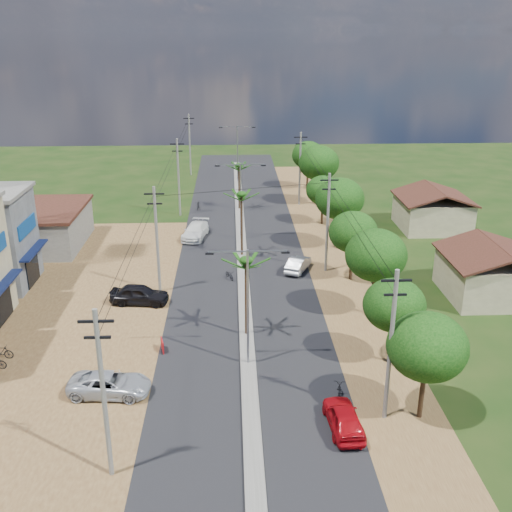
{
  "coord_description": "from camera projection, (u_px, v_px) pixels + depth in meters",
  "views": [
    {
      "loc": [
        -0.91,
        -33.97,
        20.46
      ],
      "look_at": [
        1.02,
        12.13,
        3.0
      ],
      "focal_mm": 42.0,
      "sensor_mm": 36.0,
      "label": 1
    }
  ],
  "objects": [
    {
      "name": "streetlight_far",
      "position": [
        237.0,
        149.0,
        84.05
      ],
      "size": [
        5.1,
        0.18,
        8.0
      ],
      "color": "gray",
      "rests_on": "ground"
    },
    {
      "name": "palm_median_near",
      "position": [
        246.0,
        264.0,
        40.8
      ],
      "size": [
        2.0,
        2.0,
        6.15
      ],
      "color": "black",
      "rests_on": "ground"
    },
    {
      "name": "utility_pole_w_b",
      "position": [
        157.0,
        238.0,
        48.28
      ],
      "size": [
        1.6,
        0.24,
        9.0
      ],
      "color": "#605E56",
      "rests_on": "ground"
    },
    {
      "name": "tree_east_d",
      "position": [
        353.0,
        232.0,
        50.94
      ],
      "size": [
        4.2,
        4.2,
        6.13
      ],
      "color": "black",
      "rests_on": "ground"
    },
    {
      "name": "roadside_sign",
      "position": [
        162.0,
        346.0,
        40.51
      ],
      "size": [
        0.32,
        1.05,
        0.89
      ],
      "rotation": [
        0.0,
        0.0,
        0.24
      ],
      "color": "maroon",
      "rests_on": "ground"
    },
    {
      "name": "utility_pole_w_a",
      "position": [
        103.0,
        392.0,
        27.72
      ],
      "size": [
        1.6,
        0.24,
        9.0
      ],
      "color": "#605E56",
      "rests_on": "ground"
    },
    {
      "name": "car_silver_mid",
      "position": [
        298.0,
        264.0,
        53.99
      ],
      "size": [
        2.87,
        4.18,
        1.3
      ],
      "primitive_type": "imported",
      "rotation": [
        0.0,
        0.0,
        2.72
      ],
      "color": "#AEB3B7",
      "rests_on": "ground"
    },
    {
      "name": "ground",
      "position": [
        248.0,
        365.0,
        39.02
      ],
      "size": [
        160.0,
        160.0,
        0.0
      ],
      "primitive_type": "plane",
      "color": "black",
      "rests_on": "ground"
    },
    {
      "name": "car_parked_silver",
      "position": [
        110.0,
        385.0,
        35.61
      ],
      "size": [
        5.07,
        2.66,
        1.36
      ],
      "primitive_type": "imported",
      "rotation": [
        0.0,
        0.0,
        1.49
      ],
      "color": "#AEB3B7",
      "rests_on": "ground"
    },
    {
      "name": "utility_pole_e_a",
      "position": [
        391.0,
        343.0,
        32.02
      ],
      "size": [
        1.6,
        0.24,
        9.0
      ],
      "color": "#605E56",
      "rests_on": "ground"
    },
    {
      "name": "dirt_shoulder_east",
      "position": [
        338.0,
        275.0,
        53.37
      ],
      "size": [
        5.0,
        90.0,
        0.03
      ],
      "primitive_type": "cube",
      "color": "brown",
      "rests_on": "ground"
    },
    {
      "name": "moto_rider_east",
      "position": [
        339.0,
        394.0,
        35.06
      ],
      "size": [
        1.01,
        1.98,
        0.99
      ],
      "primitive_type": "imported",
      "rotation": [
        0.0,
        0.0,
        2.95
      ],
      "color": "black",
      "rests_on": "ground"
    },
    {
      "name": "streetlight_mid",
      "position": [
        241.0,
        195.0,
        60.69
      ],
      "size": [
        5.1,
        0.18,
        8.0
      ],
      "color": "gray",
      "rests_on": "ground"
    },
    {
      "name": "moto_rider_west_b",
      "position": [
        198.0,
        206.0,
        72.49
      ],
      "size": [
        0.57,
        1.76,
        1.04
      ],
      "primitive_type": "imported",
      "rotation": [
        0.0,
        0.0,
        -0.05
      ],
      "color": "black",
      "rests_on": "ground"
    },
    {
      "name": "dirt_lot_west",
      "position": [
        50.0,
        314.0,
        45.9
      ],
      "size": [
        18.0,
        46.0,
        0.04
      ],
      "primitive_type": "cube",
      "color": "brown",
      "rests_on": "ground"
    },
    {
      "name": "tree_east_f",
      "position": [
        323.0,
        190.0,
        66.04
      ],
      "size": [
        3.8,
        3.8,
        5.52
      ],
      "color": "black",
      "rests_on": "ground"
    },
    {
      "name": "streetlight_near",
      "position": [
        248.0,
        298.0,
        37.33
      ],
      "size": [
        5.1,
        0.18,
        8.0
      ],
      "color": "gray",
      "rests_on": "ground"
    },
    {
      "name": "tree_east_h",
      "position": [
        308.0,
        155.0,
        80.74
      ],
      "size": [
        4.4,
        4.4,
        6.52
      ],
      "color": "black",
      "rests_on": "ground"
    },
    {
      "name": "utility_pole_e_c",
      "position": [
        300.0,
        167.0,
        73.14
      ],
      "size": [
        1.6,
        0.24,
        9.0
      ],
      "color": "#605E56",
      "rests_on": "ground"
    },
    {
      "name": "utility_pole_w_c",
      "position": [
        178.0,
        176.0,
        68.84
      ],
      "size": [
        1.6,
        0.24,
        9.0
      ],
      "color": "#605E56",
      "rests_on": "ground"
    },
    {
      "name": "car_parked_dark",
      "position": [
        140.0,
        295.0,
        47.45
      ],
      "size": [
        4.81,
        2.38,
        1.57
      ],
      "primitive_type": "imported",
      "rotation": [
        0.0,
        0.0,
        1.45
      ],
      "color": "black",
      "rests_on": "ground"
    },
    {
      "name": "low_shed",
      "position": [
        32.0,
        227.0,
        59.93
      ],
      "size": [
        10.4,
        10.4,
        3.95
      ],
      "color": "#605E56",
      "rests_on": "ground"
    },
    {
      "name": "car_red_near",
      "position": [
        344.0,
        418.0,
        32.48
      ],
      "size": [
        1.95,
        4.31,
        1.43
      ],
      "primitive_type": "imported",
      "rotation": [
        0.0,
        0.0,
        3.2
      ],
      "color": "#9B080F",
      "rests_on": "ground"
    },
    {
      "name": "utility_pole_e_b",
      "position": [
        328.0,
        221.0,
        52.58
      ],
      "size": [
        1.6,
        0.24,
        9.0
      ],
      "color": "#605E56",
      "rests_on": "ground"
    },
    {
      "name": "tree_east_e",
      "position": [
        340.0,
        199.0,
        58.16
      ],
      "size": [
        4.8,
        4.8,
        7.14
      ],
      "color": "black",
      "rests_on": "ground"
    },
    {
      "name": "moto_rider_west_a",
      "position": [
        230.0,
        275.0,
        52.26
      ],
      "size": [
        1.11,
        1.62,
        0.81
      ],
      "primitive_type": "imported",
      "rotation": [
        0.0,
        0.0,
        0.41
      ],
      "color": "black",
      "rests_on": "ground"
    },
    {
      "name": "car_white_far",
      "position": [
        195.0,
        231.0,
        62.56
      ],
      "size": [
        3.07,
        5.45,
        1.49
      ],
      "primitive_type": "imported",
      "rotation": [
        0.0,
        0.0,
        -0.2
      ],
      "color": "silver",
      "rests_on": "ground"
    },
    {
      "name": "palm_median_far",
      "position": [
        239.0,
        167.0,
        70.8
      ],
      "size": [
        2.0,
        2.0,
        5.85
      ],
      "color": "black",
      "rests_on": "ground"
    },
    {
      "name": "tree_east_a",
      "position": [
        427.0,
        347.0,
        32.2
      ],
      "size": [
        4.4,
        4.4,
        6.37
      ],
      "color": "black",
      "rests_on": "ground"
    },
    {
      "name": "utility_pole_w_d",
      "position": [
        190.0,
        143.0,
        88.46
      ],
      "size": [
        1.6,
        0.24,
        9.0
      ],
      "color": "#605E56",
      "rests_on": "ground"
    },
    {
      "name": "road",
      "position": [
        243.0,
        276.0,
        53.03
      ],
      "size": [
        12.0,
        110.0,
        0.04
      ],
      "primitive_type": "cube",
      "color": "black",
      "rests_on": "ground"
    },
    {
      "name": "median",
      "position": [
        242.0,
        263.0,
        55.81
      ],
      "size": [
        1.0,
        90.0,
        0.18
      ],
      "primitive_type": "cube",
      "color": "#605E56",
      "rests_on": "ground"
    },
    {
      "name": "palm_median_mid",
      "position": [
        241.0,
        197.0,
        55.62
      ],
      "size": [
        2.0,
        2.0,
        6.55
      ],
      "color": "black",
      "rests_on": "ground"
    },
    {
      "name": "tree_east_g",
      "position": [
        319.0,
        163.0,
        73.06
      ],
      "size": [
        5.0,
        5.0,
        7.38
      ],
      "color": "black",
      "rests_on": "ground"
    },
    {
      "name": "tree_east_b",
      "position": [
        394.0,
        305.0,
        37.93
      ],
      "size": [
        4.0,
        4.0,
        5.83
      ],
      "color": "black",
      "rests_on": "ground"
    },
    {
      "name": "house_east_far",
      "position": [
        433.0,
        207.0,
        65.16
      ],
      "size": [
        7.6,
        7.5,
        4.6
      ],
      "color": "#9B8E69",
      "rests_on": "ground"
    },
    {
      "name": "tree_east_c",
      "position": [
        376.0,
        255.0,
        44.22
      ],
      "size": [
        4.6,
        4.6,
        6.83
      ],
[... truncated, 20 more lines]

